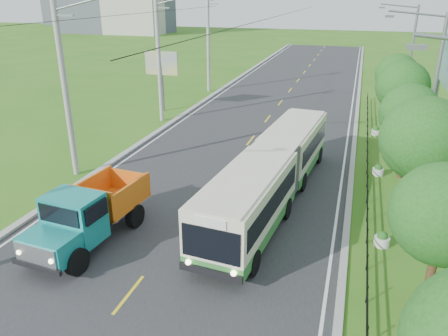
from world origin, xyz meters
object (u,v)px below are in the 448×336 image
at_px(pole_far, 209,42).
at_px(tree_second, 443,218).
at_px(pole_near, 65,87).
at_px(tree_fifth, 403,90).
at_px(tree_third, 424,143).
at_px(tree_back, 397,77).
at_px(tree_fourth, 410,116).
at_px(planter_mid, 378,170).
at_px(streetlight_mid, 430,94).
at_px(planter_near, 382,240).
at_px(dump_truck, 88,211).
at_px(planter_far, 376,131).
at_px(bus, 273,170).
at_px(pole_mid, 159,58).
at_px(billboard_left, 162,67).
at_px(billboard_right, 448,69).
at_px(streetlight_far, 408,58).

bearing_deg(pole_far, tree_second, -59.58).
xyz_separation_m(pole_near, tree_fifth, (18.12, 11.14, -1.24)).
height_order(tree_third, tree_back, tree_third).
distance_m(tree_fourth, planter_mid, 3.53).
xyz_separation_m(pole_near, tree_third, (18.12, -0.86, -1.11)).
bearing_deg(tree_back, planter_mid, -95.91).
relative_size(streetlight_mid, planter_near, 13.54).
height_order(tree_fourth, dump_truck, tree_fourth).
relative_size(tree_fifth, planter_far, 8.66).
xyz_separation_m(tree_third, tree_back, (-0.00, 18.00, -0.33)).
xyz_separation_m(planter_near, planter_mid, (0.00, 8.00, 0.00)).
relative_size(planter_far, bus, 0.04).
distance_m(planter_near, planter_far, 16.00).
distance_m(pole_near, pole_mid, 12.00).
xyz_separation_m(planter_mid, billboard_left, (-18.10, 10.00, 3.58)).
relative_size(pole_near, billboard_right, 1.37).
bearing_deg(planter_mid, bus, -134.77).
height_order(tree_back, bus, tree_back).
relative_size(planter_far, billboard_right, 0.09).
bearing_deg(streetlight_mid, streetlight_far, 90.00).
height_order(pole_near, planter_far, pole_near).
distance_m(pole_mid, planter_far, 17.56).
height_order(pole_far, billboard_right, pole_far).
xyz_separation_m(pole_mid, tree_fifth, (18.12, -0.86, -1.24)).
relative_size(pole_near, tree_back, 1.82).
distance_m(tree_second, billboard_left, 29.20).
height_order(streetlight_far, planter_near, streetlight_far).
xyz_separation_m(tree_fourth, planter_mid, (-1.26, -0.14, -3.30)).
relative_size(planter_mid, billboard_left, 0.13).
height_order(streetlight_far, bus, streetlight_far).
bearing_deg(pole_far, dump_truck, -80.58).
height_order(planter_far, dump_truck, dump_truck).
xyz_separation_m(tree_fourth, billboard_left, (-19.36, 9.86, 0.28)).
distance_m(pole_near, planter_near, 17.79).
distance_m(tree_third, planter_far, 14.40).
bearing_deg(planter_far, dump_truck, -121.56).
xyz_separation_m(tree_fifth, billboard_right, (2.44, -0.14, 1.49)).
bearing_deg(streetlight_mid, tree_second, -93.79).
bearing_deg(tree_back, tree_second, -90.00).
height_order(planter_far, bus, bus).
xyz_separation_m(pole_far, dump_truck, (5.02, -30.27, -3.66)).
height_order(streetlight_far, planter_far, streetlight_far).
xyz_separation_m(tree_second, streetlight_far, (0.79, 25.86, 1.38)).
bearing_deg(billboard_left, dump_truck, -73.60).
height_order(tree_back, planter_far, tree_back).
bearing_deg(pole_near, bus, -1.34).
distance_m(planter_far, billboard_left, 18.56).
xyz_separation_m(tree_back, dump_truck, (-13.09, -23.41, -2.22)).
bearing_deg(pole_mid, planter_mid, -22.54).
distance_m(tree_second, tree_back, 24.00).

